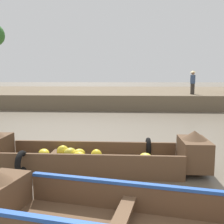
% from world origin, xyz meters
% --- Properties ---
extents(ground_plane, '(300.00, 300.00, 0.00)m').
position_xyz_m(ground_plane, '(0.00, 10.00, 0.00)').
color(ground_plane, '#665B4C').
extents(riverbank_strip, '(160.00, 20.00, 1.04)m').
position_xyz_m(riverbank_strip, '(0.00, 24.66, 0.52)').
color(riverbank_strip, brown).
rests_on(riverbank_strip, ground).
extents(banana_boat, '(5.30, 1.92, 0.97)m').
position_xyz_m(banana_boat, '(-1.02, 3.60, 0.33)').
color(banana_boat, brown).
rests_on(banana_boat, ground).
extents(vendor_person, '(0.44, 0.44, 1.66)m').
position_xyz_m(vendor_person, '(4.33, 16.49, 1.96)').
color(vendor_person, '#332D28').
rests_on(vendor_person, riverbank_strip).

